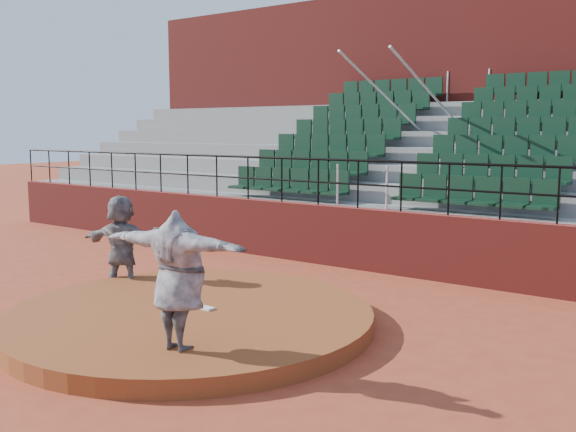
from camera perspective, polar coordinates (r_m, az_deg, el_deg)
name	(u,v)px	position (r m, az deg, el deg)	size (l,w,h in m)	color
ground	(191,325)	(9.96, -8.63, -9.59)	(90.00, 90.00, 0.00)	#A94126
pitchers_mound	(191,317)	(9.92, -8.64, -8.90)	(5.50, 5.50, 0.25)	brown
pitching_rubber	(198,306)	(9.98, -8.05, -7.94)	(0.60, 0.15, 0.03)	white
boundary_wall	(357,238)	(13.71, 6.17, -1.98)	(24.00, 0.30, 1.30)	maroon
wall_railing	(358,173)	(13.55, 6.25, 3.78)	(24.04, 0.05, 1.03)	black
seating_deck	(429,188)	(16.85, 12.42, 2.40)	(24.00, 5.97, 4.63)	gray
press_box_facade	(485,109)	(20.47, 17.12, 9.06)	(24.00, 3.00, 7.10)	maroon
pitcher	(178,280)	(7.98, -9.73, -5.64)	(2.13, 0.58, 1.73)	black
fielder	(122,243)	(12.14, -14.55, -2.33)	(1.64, 0.52, 1.77)	black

